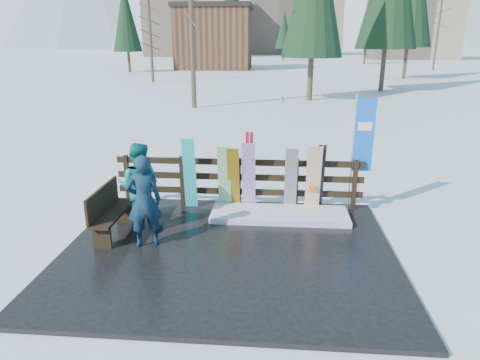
# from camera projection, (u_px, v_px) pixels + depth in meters

# --- Properties ---
(ground) EXTENTS (700.00, 700.00, 0.00)m
(ground) POSITION_uv_depth(u_px,v_px,m) (228.00, 253.00, 7.86)
(ground) COLOR white
(ground) RESTS_ON ground
(deck) EXTENTS (6.00, 5.00, 0.08)m
(deck) POSITION_uv_depth(u_px,v_px,m) (228.00, 251.00, 7.84)
(deck) COLOR black
(deck) RESTS_ON ground
(fence) EXTENTS (5.60, 0.10, 1.15)m
(fence) POSITION_uv_depth(u_px,v_px,m) (239.00, 179.00, 9.71)
(fence) COLOR black
(fence) RESTS_ON deck
(snow_patch) EXTENTS (2.94, 1.00, 0.12)m
(snow_patch) POSITION_uv_depth(u_px,v_px,m) (279.00, 215.00, 9.25)
(snow_patch) COLOR white
(snow_patch) RESTS_ON deck
(bench) EXTENTS (0.41, 1.50, 0.97)m
(bench) POSITION_uv_depth(u_px,v_px,m) (109.00, 210.00, 8.31)
(bench) COLOR black
(bench) RESTS_ON deck
(snowboard_0) EXTENTS (0.28, 0.25, 1.64)m
(snowboard_0) POSITION_uv_depth(u_px,v_px,m) (190.00, 174.00, 9.54)
(snowboard_0) COLOR #24BACF
(snowboard_0) RESTS_ON deck
(snowboard_1) EXTENTS (0.29, 0.26, 1.48)m
(snowboard_1) POSITION_uv_depth(u_px,v_px,m) (224.00, 178.00, 9.50)
(snowboard_1) COLOR silver
(snowboard_1) RESTS_ON deck
(snowboard_2) EXTENTS (0.27, 0.34, 1.45)m
(snowboard_2) POSITION_uv_depth(u_px,v_px,m) (233.00, 179.00, 9.49)
(snowboard_2) COLOR #ECA006
(snowboard_2) RESTS_ON deck
(snowboard_3) EXTENTS (0.30, 0.37, 1.58)m
(snowboard_3) POSITION_uv_depth(u_px,v_px,m) (249.00, 176.00, 9.45)
(snowboard_3) COLOR silver
(snowboard_3) RESTS_ON deck
(snowboard_4) EXTENTS (0.27, 0.30, 1.47)m
(snowboard_4) POSITION_uv_depth(u_px,v_px,m) (291.00, 180.00, 9.39)
(snowboard_4) COLOR black
(snowboard_4) RESTS_ON deck
(snowboard_5) EXTENTS (0.32, 0.28, 1.53)m
(snowboard_5) POSITION_uv_depth(u_px,v_px,m) (313.00, 179.00, 9.34)
(snowboard_5) COLOR white
(snowboard_5) RESTS_ON deck
(ski_pair_a) EXTENTS (0.16, 0.19, 1.79)m
(ski_pair_a) POSITION_uv_depth(u_px,v_px,m) (249.00, 171.00, 9.48)
(ski_pair_a) COLOR maroon
(ski_pair_a) RESTS_ON deck
(ski_pair_b) EXTENTS (0.17, 0.30, 1.55)m
(ski_pair_b) POSITION_uv_depth(u_px,v_px,m) (320.00, 178.00, 9.39)
(ski_pair_b) COLOR black
(ski_pair_b) RESTS_ON deck
(rental_flag) EXTENTS (0.45, 0.04, 2.60)m
(rental_flag) POSITION_uv_depth(u_px,v_px,m) (361.00, 140.00, 9.26)
(rental_flag) COLOR silver
(rental_flag) RESTS_ON deck
(person_front) EXTENTS (0.74, 0.61, 1.74)m
(person_front) POSITION_uv_depth(u_px,v_px,m) (144.00, 201.00, 7.75)
(person_front) COLOR #14384C
(person_front) RESTS_ON deck
(person_back) EXTENTS (0.87, 0.67, 1.78)m
(person_back) POSITION_uv_depth(u_px,v_px,m) (139.00, 186.00, 8.49)
(person_back) COLOR #0D6C64
(person_back) RESTS_ON deck
(resort_buildings) EXTENTS (73.00, 87.60, 22.60)m
(resort_buildings) POSITION_uv_depth(u_px,v_px,m) (279.00, 18.00, 114.15)
(resort_buildings) COLOR tan
(resort_buildings) RESTS_ON ground
(trees) EXTENTS (41.95, 68.85, 13.35)m
(trees) POSITION_uv_depth(u_px,v_px,m) (301.00, 22.00, 50.87)
(trees) COLOR #382B1E
(trees) RESTS_ON ground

